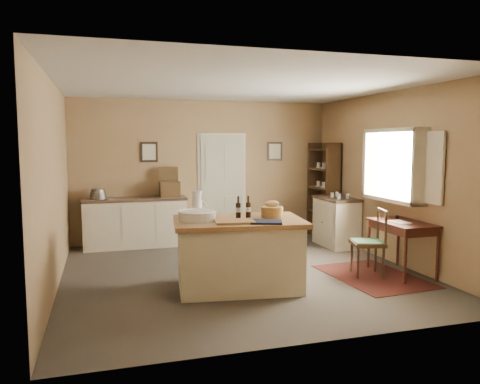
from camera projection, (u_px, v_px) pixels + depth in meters
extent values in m
plane|color=brown|center=(241.00, 273.00, 6.82)|extent=(5.00, 5.00, 0.00)
cube|color=#907250|center=(204.00, 171.00, 9.07)|extent=(5.00, 0.10, 2.70)
cube|color=#907250|center=(318.00, 202.00, 4.30)|extent=(5.00, 0.10, 2.70)
cube|color=#907250|center=(54.00, 185.00, 5.98)|extent=(0.10, 5.00, 2.70)
cube|color=#907250|center=(392.00, 177.00, 7.39)|extent=(0.10, 5.00, 2.70)
plane|color=silver|center=(241.00, 85.00, 6.54)|extent=(5.00, 5.00, 0.00)
cube|color=#AFB194|center=(222.00, 186.00, 9.17)|extent=(0.97, 0.06, 2.11)
cube|color=black|center=(149.00, 152.00, 8.71)|extent=(0.32, 0.02, 0.38)
cube|color=beige|center=(149.00, 152.00, 8.70)|extent=(0.24, 0.01, 0.30)
cube|color=black|center=(275.00, 151.00, 9.42)|extent=(0.32, 0.02, 0.38)
cube|color=beige|center=(275.00, 151.00, 9.41)|extent=(0.24, 0.01, 0.30)
cube|color=beige|center=(392.00, 200.00, 7.19)|extent=(0.25, 1.32, 0.06)
cube|color=beige|center=(395.00, 130.00, 7.08)|extent=(0.25, 1.32, 0.06)
cube|color=white|center=(400.00, 165.00, 7.17)|extent=(0.01, 1.20, 1.00)
cube|color=beige|center=(435.00, 168.00, 6.38)|extent=(0.04, 0.35, 1.00)
cube|color=beige|center=(369.00, 163.00, 7.94)|extent=(0.04, 0.35, 1.00)
cube|color=beige|center=(239.00, 256.00, 6.08)|extent=(1.64, 1.14, 0.85)
cube|color=#935F3B|center=(239.00, 221.00, 6.03)|extent=(1.77, 1.27, 0.06)
cylinder|color=white|center=(197.00, 216.00, 5.94)|extent=(0.48, 0.48, 0.11)
cube|color=#935F3B|center=(235.00, 222.00, 5.75)|extent=(0.52, 0.39, 0.03)
cube|color=black|center=(266.00, 222.00, 5.75)|extent=(0.46, 0.42, 0.02)
cylinder|color=brown|center=(272.00, 212.00, 6.18)|extent=(0.29, 0.29, 0.14)
cylinder|color=black|center=(238.00, 207.00, 6.10)|extent=(0.07, 0.07, 0.29)
cylinder|color=black|center=(248.00, 207.00, 6.13)|extent=(0.07, 0.07, 0.29)
cube|color=beige|center=(135.00, 224.00, 8.50)|extent=(1.81, 0.50, 0.85)
cube|color=#332319|center=(135.00, 199.00, 8.45)|extent=(1.85, 0.53, 0.05)
cube|color=#442F18|center=(170.00, 189.00, 8.61)|extent=(0.36, 0.27, 0.28)
cylinder|color=#59544F|center=(98.00, 194.00, 8.26)|extent=(0.31, 0.31, 0.18)
cube|color=#42100F|center=(373.00, 276.00, 6.63)|extent=(1.21, 1.68, 0.01)
cube|color=#34140C|center=(402.00, 223.00, 6.68)|extent=(0.59, 0.97, 0.03)
cube|color=#34140C|center=(402.00, 228.00, 6.69)|extent=(0.53, 0.91, 0.10)
cube|color=silver|center=(399.00, 222.00, 6.67)|extent=(0.22, 0.30, 0.01)
cylinder|color=black|center=(397.00, 217.00, 6.96)|extent=(0.05, 0.05, 0.05)
cylinder|color=#34140C|center=(405.00, 258.00, 6.23)|extent=(0.04, 0.04, 0.72)
cylinder|color=#34140C|center=(438.00, 256.00, 6.37)|extent=(0.04, 0.04, 0.72)
cylinder|color=#34140C|center=(369.00, 244.00, 7.08)|extent=(0.04, 0.04, 0.72)
cylinder|color=#34140C|center=(398.00, 242.00, 7.22)|extent=(0.04, 0.04, 0.72)
cube|color=beige|center=(336.00, 223.00, 8.59)|extent=(0.51, 0.93, 0.85)
cube|color=#332319|center=(337.00, 199.00, 8.54)|extent=(0.54, 0.97, 0.05)
cylinder|color=silver|center=(339.00, 196.00, 8.39)|extent=(0.22, 0.22, 0.09)
cube|color=#312012|center=(333.00, 193.00, 8.90)|extent=(0.32, 0.04, 1.89)
cube|color=#312012|center=(315.00, 189.00, 9.67)|extent=(0.32, 0.04, 1.89)
cube|color=#312012|center=(330.00, 190.00, 9.32)|extent=(0.02, 0.85, 1.89)
cube|color=#312012|center=(323.00, 235.00, 9.38)|extent=(0.32, 0.81, 0.03)
cube|color=#312012|center=(323.00, 212.00, 9.33)|extent=(0.32, 0.81, 0.03)
cube|color=#312012|center=(324.00, 188.00, 9.28)|extent=(0.32, 0.81, 0.03)
cube|color=#312012|center=(324.00, 169.00, 9.24)|extent=(0.32, 0.81, 0.03)
cube|color=#312012|center=(324.00, 150.00, 9.20)|extent=(0.32, 0.81, 0.03)
cylinder|color=white|center=(324.00, 185.00, 9.27)|extent=(0.12, 0.12, 0.11)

